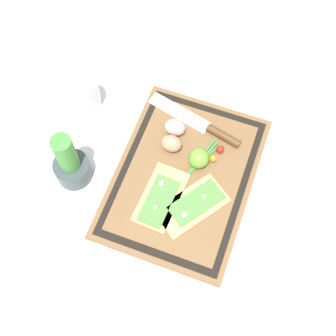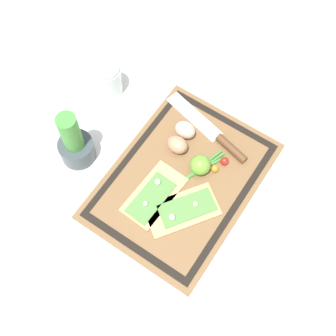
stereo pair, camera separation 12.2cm
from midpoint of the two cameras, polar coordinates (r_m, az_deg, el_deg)
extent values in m
plane|color=white|center=(1.24, -0.87, -1.63)|extent=(6.00, 6.00, 0.00)
cube|color=brown|center=(1.24, -0.87, -1.49)|extent=(0.48, 0.35, 0.02)
cube|color=black|center=(1.23, -0.88, -1.33)|extent=(0.46, 0.33, 0.00)
cube|color=brown|center=(1.23, -0.88, -1.30)|extent=(0.42, 0.29, 0.00)
cube|color=tan|center=(1.19, 0.04, -4.98)|extent=(0.20, 0.18, 0.01)
cube|color=#568942|center=(1.19, 0.58, -4.54)|extent=(0.15, 0.14, 0.00)
sphere|color=silver|center=(1.17, -0.93, -6.06)|extent=(0.02, 0.02, 0.02)
sphere|color=silver|center=(1.19, 1.49, -3.85)|extent=(0.01, 0.01, 0.01)
cube|color=tan|center=(1.20, -3.76, -3.90)|extent=(0.18, 0.10, 0.01)
cube|color=#568942|center=(1.19, -4.04, -4.35)|extent=(0.14, 0.07, 0.00)
sphere|color=silver|center=(1.20, -3.68, -2.23)|extent=(0.02, 0.02, 0.02)
sphere|color=silver|center=(1.18, -4.51, -5.16)|extent=(0.01, 0.01, 0.01)
cube|color=silver|center=(1.31, -1.27, 6.49)|extent=(0.08, 0.19, 0.00)
cylinder|color=brown|center=(1.27, 4.09, 3.65)|extent=(0.04, 0.10, 0.02)
ellipsoid|color=tan|center=(1.24, -2.38, 2.70)|extent=(0.05, 0.06, 0.05)
ellipsoid|color=beige|center=(1.27, -1.90, 4.68)|extent=(0.05, 0.06, 0.05)
sphere|color=#70A838|center=(1.22, 0.94, 0.90)|extent=(0.06, 0.06, 0.06)
sphere|color=red|center=(1.25, 3.63, 2.00)|extent=(0.02, 0.02, 0.02)
sphere|color=orange|center=(1.24, 2.71, 0.86)|extent=(0.02, 0.02, 0.02)
cylinder|color=#47933D|center=(1.22, -0.66, -1.36)|extent=(0.24, 0.12, 0.01)
cylinder|color=#47933D|center=(1.22, -0.66, -1.36)|extent=(0.25, 0.10, 0.01)
cylinder|color=#47933D|center=(1.22, -0.66, -1.36)|extent=(0.26, 0.08, 0.01)
cylinder|color=#3D474C|center=(1.26, -14.25, -0.52)|extent=(0.09, 0.09, 0.07)
cylinder|color=#47933D|center=(1.19, -15.11, 1.04)|extent=(0.05, 0.05, 0.16)
cylinder|color=silver|center=(1.34, -12.50, 8.46)|extent=(0.08, 0.08, 0.10)
cylinder|color=#D16023|center=(1.37, -12.25, 7.79)|extent=(0.07, 0.07, 0.03)
cylinder|color=silver|center=(1.30, -12.96, 9.73)|extent=(0.07, 0.07, 0.01)
camera|label=1|loc=(0.06, -92.88, -6.22)|focal=50.00mm
camera|label=2|loc=(0.06, 87.12, 6.22)|focal=50.00mm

